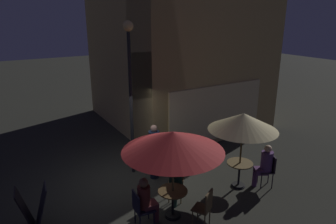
# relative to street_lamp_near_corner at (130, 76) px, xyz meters

# --- Properties ---
(ground_plane) EXTENTS (60.00, 60.00, 0.00)m
(ground_plane) POSITION_rel_street_lamp_near_corner_xyz_m (-0.32, -0.50, -3.09)
(ground_plane) COLOR #2A2B24
(cafe_building) EXTENTS (6.09, 6.76, 9.11)m
(cafe_building) POSITION_rel_street_lamp_near_corner_xyz_m (2.91, 2.64, 1.46)
(cafe_building) COLOR tan
(cafe_building) RESTS_ON ground
(street_lamp_near_corner) EXTENTS (0.30, 0.30, 4.64)m
(street_lamp_near_corner) POSITION_rel_street_lamp_near_corner_xyz_m (0.00, 0.00, 0.00)
(street_lamp_near_corner) COLOR black
(street_lamp_near_corner) RESTS_ON ground
(menu_sandwich_board) EXTENTS (0.74, 0.62, 1.01)m
(menu_sandwich_board) POSITION_rel_street_lamp_near_corner_xyz_m (-3.11, -1.24, -2.57)
(menu_sandwich_board) COLOR black
(menu_sandwich_board) RESTS_ON ground
(cafe_table_0) EXTENTS (0.72, 0.72, 0.73)m
(cafe_table_0) POSITION_rel_street_lamp_near_corner_xyz_m (-0.13, -2.57, -2.56)
(cafe_table_0) COLOR black
(cafe_table_0) RESTS_ON ground
(cafe_table_1) EXTENTS (0.74, 0.74, 0.76)m
(cafe_table_1) POSITION_rel_street_lamp_near_corner_xyz_m (2.25, -2.37, -2.53)
(cafe_table_1) COLOR black
(cafe_table_1) RESTS_ON ground
(patio_umbrella_0) EXTENTS (2.40, 2.40, 2.26)m
(patio_umbrella_0) POSITION_rel_street_lamp_near_corner_xyz_m (-0.13, -2.57, -1.08)
(patio_umbrella_0) COLOR black
(patio_umbrella_0) RESTS_ON ground
(patio_umbrella_1) EXTENTS (1.92, 1.92, 2.24)m
(patio_umbrella_1) POSITION_rel_street_lamp_near_corner_xyz_m (2.25, -2.37, -1.10)
(patio_umbrella_1) COLOR black
(patio_umbrella_1) RESTS_ON ground
(cafe_chair_0) EXTENTS (0.56, 0.56, 0.92)m
(cafe_chair_0) POSITION_rel_street_lamp_near_corner_xyz_m (0.36, -1.94, -2.52)
(cafe_chair_0) COLOR brown
(cafe_chair_0) RESTS_ON ground
(cafe_chair_1) EXTENTS (0.48, 0.48, 0.90)m
(cafe_chair_1) POSITION_rel_street_lamp_near_corner_xyz_m (-0.97, -2.50, -2.55)
(cafe_chair_1) COLOR black
(cafe_chair_1) RESTS_ON ground
(cafe_chair_2) EXTENTS (0.52, 0.52, 0.97)m
(cafe_chair_2) POSITION_rel_street_lamp_near_corner_xyz_m (0.29, -3.31, -2.51)
(cafe_chair_2) COLOR #4D3D25
(cafe_chair_2) RESTS_ON ground
(cafe_chair_3) EXTENTS (0.55, 0.55, 0.97)m
(cafe_chair_3) POSITION_rel_street_lamp_near_corner_xyz_m (3.01, -2.79, -2.50)
(cafe_chair_3) COLOR black
(cafe_chair_3) RESTS_ON ground
(patron_seated_0) EXTENTS (0.51, 0.54, 1.26)m
(patron_seated_0) POSITION_rel_street_lamp_near_corner_xyz_m (0.28, -2.05, -2.37)
(patron_seated_0) COLOR #274B39
(patron_seated_0) RESTS_ON ground
(patron_seated_1) EXTENTS (0.52, 0.33, 1.25)m
(patron_seated_1) POSITION_rel_street_lamp_near_corner_xyz_m (-0.82, -2.51, -2.38)
(patron_seated_1) COLOR #4D2228
(patron_seated_1) RESTS_ON ground
(patron_seated_2) EXTENTS (0.53, 0.47, 1.28)m
(patron_seated_2) POSITION_rel_street_lamp_near_corner_xyz_m (2.88, -2.73, -2.36)
(patron_seated_2) COLOR #55305D
(patron_seated_2) RESTS_ON ground
(patron_standing_3) EXTENTS (0.33, 0.33, 1.71)m
(patron_standing_3) POSITION_rel_street_lamp_near_corner_xyz_m (0.40, -0.66, -2.22)
(patron_standing_3) COLOR black
(patron_standing_3) RESTS_ON ground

